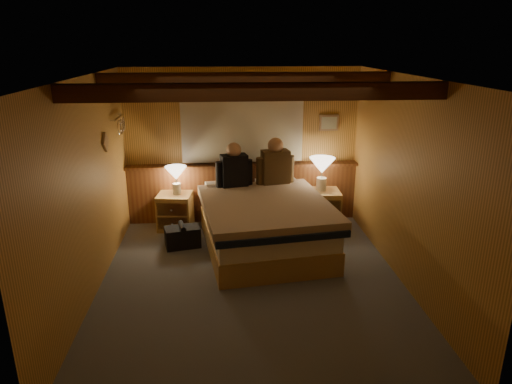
{
  "coord_description": "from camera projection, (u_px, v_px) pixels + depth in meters",
  "views": [
    {
      "loc": [
        -0.33,
        -4.87,
        2.75
      ],
      "look_at": [
        0.08,
        0.4,
        1.0
      ],
      "focal_mm": 32.0,
      "sensor_mm": 36.0,
      "label": 1
    }
  ],
  "objects": [
    {
      "name": "floor",
      "position": [
        252.0,
        282.0,
        5.49
      ],
      "size": [
        4.2,
        4.2,
        0.0
      ],
      "primitive_type": "plane",
      "color": "#4F555D",
      "rests_on": "ground"
    },
    {
      "name": "ceiling",
      "position": [
        251.0,
        77.0,
        4.74
      ],
      "size": [
        4.2,
        4.2,
        0.0
      ],
      "primitive_type": "plane",
      "rotation": [
        3.14,
        0.0,
        0.0
      ],
      "color": "tan",
      "rests_on": "wall_back"
    },
    {
      "name": "wall_back",
      "position": [
        242.0,
        146.0,
        7.1
      ],
      "size": [
        3.6,
        0.0,
        3.6
      ],
      "primitive_type": "plane",
      "rotation": [
        1.57,
        0.0,
        0.0
      ],
      "color": "gold",
      "rests_on": "floor"
    },
    {
      "name": "wall_left",
      "position": [
        87.0,
        191.0,
        4.98
      ],
      "size": [
        0.0,
        4.2,
        4.2
      ],
      "primitive_type": "plane",
      "rotation": [
        1.57,
        0.0,
        1.57
      ],
      "color": "gold",
      "rests_on": "floor"
    },
    {
      "name": "wall_right",
      "position": [
        407.0,
        183.0,
        5.25
      ],
      "size": [
        0.0,
        4.2,
        4.2
      ],
      "primitive_type": "plane",
      "rotation": [
        1.57,
        0.0,
        -1.57
      ],
      "color": "gold",
      "rests_on": "floor"
    },
    {
      "name": "wall_front",
      "position": [
        272.0,
        279.0,
        3.13
      ],
      "size": [
        3.6,
        0.0,
        3.6
      ],
      "primitive_type": "plane",
      "rotation": [
        -1.57,
        0.0,
        0.0
      ],
      "color": "gold",
      "rests_on": "floor"
    },
    {
      "name": "wainscot",
      "position": [
        243.0,
        191.0,
        7.27
      ],
      "size": [
        3.6,
        0.23,
        0.94
      ],
      "color": "brown",
      "rests_on": "wall_back"
    },
    {
      "name": "curtain_window",
      "position": [
        242.0,
        126.0,
        6.94
      ],
      "size": [
        2.18,
        0.09,
        1.11
      ],
      "color": "#472411",
      "rests_on": "wall_back"
    },
    {
      "name": "ceiling_beams",
      "position": [
        250.0,
        84.0,
        4.91
      ],
      "size": [
        3.6,
        1.65,
        0.16
      ],
      "color": "#472411",
      "rests_on": "ceiling"
    },
    {
      "name": "coat_rail",
      "position": [
        120.0,
        123.0,
        6.33
      ],
      "size": [
        0.05,
        0.55,
        0.24
      ],
      "color": "silver",
      "rests_on": "wall_left"
    },
    {
      "name": "framed_print",
      "position": [
        329.0,
        123.0,
        7.07
      ],
      "size": [
        0.3,
        0.04,
        0.25
      ],
      "color": "#A37B51",
      "rests_on": "wall_back"
    },
    {
      "name": "bed",
      "position": [
        264.0,
        223.0,
        6.27
      ],
      "size": [
        1.88,
        2.31,
        0.72
      ],
      "rotation": [
        0.0,
        0.0,
        0.13
      ],
      "color": "tan",
      "rests_on": "floor"
    },
    {
      "name": "nightstand_left",
      "position": [
        175.0,
        211.0,
        6.98
      ],
      "size": [
        0.55,
        0.51,
        0.55
      ],
      "rotation": [
        0.0,
        0.0,
        -0.12
      ],
      "color": "tan",
      "rests_on": "floor"
    },
    {
      "name": "nightstand_right",
      "position": [
        322.0,
        209.0,
        7.04
      ],
      "size": [
        0.55,
        0.5,
        0.58
      ],
      "rotation": [
        0.0,
        0.0,
        -0.04
      ],
      "color": "tan",
      "rests_on": "floor"
    },
    {
      "name": "lamp_left",
      "position": [
        176.0,
        175.0,
        6.83
      ],
      "size": [
        0.33,
        0.33,
        0.43
      ],
      "color": "silver",
      "rests_on": "nightstand_left"
    },
    {
      "name": "lamp_right",
      "position": [
        322.0,
        168.0,
        6.89
      ],
      "size": [
        0.39,
        0.39,
        0.51
      ],
      "color": "silver",
      "rests_on": "nightstand_right"
    },
    {
      "name": "person_left",
      "position": [
        234.0,
        168.0,
        6.68
      ],
      "size": [
        0.55,
        0.3,
        0.68
      ],
      "rotation": [
        0.0,
        0.0,
        0.22
      ],
      "color": "black",
      "rests_on": "bed"
    },
    {
      "name": "person_right",
      "position": [
        275.0,
        165.0,
        6.8
      ],
      "size": [
        0.58,
        0.3,
        0.72
      ],
      "rotation": [
        0.0,
        0.0,
        0.19
      ],
      "color": "#49351D",
      "rests_on": "bed"
    },
    {
      "name": "duffel_bag",
      "position": [
        183.0,
        236.0,
        6.39
      ],
      "size": [
        0.53,
        0.38,
        0.34
      ],
      "rotation": [
        0.0,
        0.0,
        0.22
      ],
      "color": "black",
      "rests_on": "floor"
    }
  ]
}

